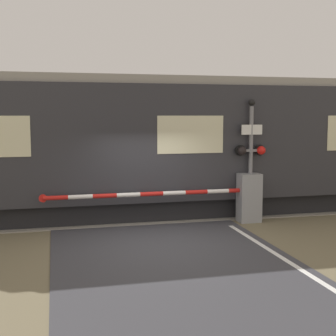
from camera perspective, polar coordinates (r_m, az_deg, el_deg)
ground_plane at (r=11.05m, az=-1.21°, el=-8.97°), size 80.00×80.00×0.00m
track_bed at (r=14.13m, az=-4.08°, el=-5.46°), size 36.00×3.20×0.13m
train at (r=14.13m, az=0.96°, el=2.85°), size 18.39×3.14×4.01m
crossing_barrier at (r=12.94m, az=8.07°, el=-3.53°), size 5.90×0.44×1.34m
signal_post at (r=13.07m, az=10.08°, el=1.88°), size 0.87×0.26×3.37m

